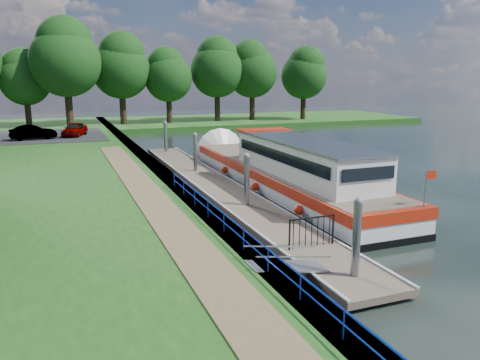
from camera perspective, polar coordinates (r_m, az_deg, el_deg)
name	(u,v)px	position (r m, az deg, el deg)	size (l,w,h in m)	color
ground	(345,281)	(15.91, 12.64, -11.94)	(160.00, 160.00, 0.00)	black
bank_edge	(166,182)	(28.20, -9.01, -0.21)	(1.10, 90.00, 0.78)	#473D2D
far_bank	(210,121)	(67.36, -3.68, 7.13)	(60.00, 18.00, 0.60)	#1A4614
footpath	(159,208)	(21.08, -9.84, -3.40)	(1.60, 40.00, 0.05)	brown
carpark	(29,137)	(50.32, -24.31, 4.85)	(14.00, 12.00, 0.06)	black
blue_fence	(233,225)	(16.74, -0.84, -5.56)	(0.04, 18.04, 0.72)	#0C2DBF
pontoon	(217,189)	(27.02, -2.79, -1.07)	(2.50, 30.00, 0.56)	brown
mooring_piles	(217,170)	(26.78, -2.81, 1.21)	(0.30, 27.30, 3.55)	gray
gangway	(287,266)	(15.18, 5.77, -10.34)	(2.58, 1.00, 0.92)	#A5A8AD
gate_panel	(312,228)	(17.23, 8.75, -5.76)	(1.85, 0.05, 1.15)	black
barge	(279,171)	(27.55, 4.75, 1.09)	(4.36, 21.15, 4.78)	black
horizon_trees	(111,65)	(60.99, -15.41, 13.37)	(54.38, 10.03, 12.87)	#332316
car_a	(75,129)	(48.78, -19.51, 5.86)	(1.59, 3.94, 1.34)	#999999
car_b	(33,132)	(47.47, -23.91, 5.34)	(1.41, 4.04, 1.33)	#999999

